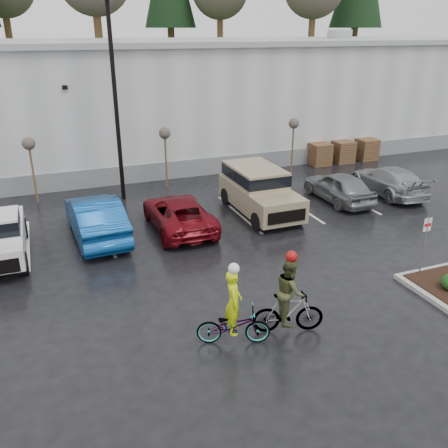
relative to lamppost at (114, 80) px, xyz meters
name	(u,v)px	position (x,y,z in m)	size (l,w,h in m)	color
ground	(325,303)	(4.00, -12.00, -5.69)	(120.00, 120.00, 0.00)	black
warehouse	(151,96)	(4.00, 9.99, -2.04)	(60.50, 15.50, 7.20)	silver
wooded_ridge	(103,77)	(4.00, 33.00, -2.69)	(80.00, 25.00, 6.00)	#283A18
lamppost	(114,80)	(0.00, 0.00, 0.00)	(0.50, 1.00, 9.22)	black
sapling_west	(29,147)	(-4.00, 1.00, -2.96)	(0.60, 0.60, 3.20)	brown
sapling_mid	(165,137)	(2.50, 1.00, -2.96)	(0.60, 0.60, 3.20)	brown
sapling_east	(294,126)	(10.00, 1.00, -2.96)	(0.60, 0.60, 3.20)	brown
pallet_stack_a	(319,154)	(12.50, 2.00, -5.01)	(1.20, 1.20, 1.35)	brown
pallet_stack_b	(343,152)	(14.20, 2.00, -5.01)	(1.20, 1.20, 1.35)	brown
pallet_stack_c	(366,149)	(16.00, 2.00, -5.01)	(1.20, 1.20, 1.35)	brown
fire_lane_sign	(425,240)	(7.80, -11.80, -4.28)	(0.30, 0.05, 2.20)	gray
car_blue	(96,217)	(-1.85, -4.31, -4.83)	(1.81, 5.18, 1.71)	navy
car_red	(178,213)	(1.48, -4.66, -5.00)	(2.27, 4.92, 1.37)	maroon
suv_tan	(260,192)	(5.43, -4.30, -4.66)	(2.20, 5.10, 2.06)	gray
car_grey	(339,187)	(9.72, -4.16, -4.95)	(1.73, 4.31, 1.47)	slate
car_far_silver	(389,180)	(12.75, -4.11, -4.98)	(1.97, 4.84, 1.40)	#999DA0
cyclist_hivis	(233,319)	(0.59, -12.79, -4.95)	(2.07, 1.32, 2.38)	#3F3F44
cyclist_olive	(289,303)	(2.19, -12.87, -4.79)	(1.98, 1.08, 2.47)	#3F3F44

